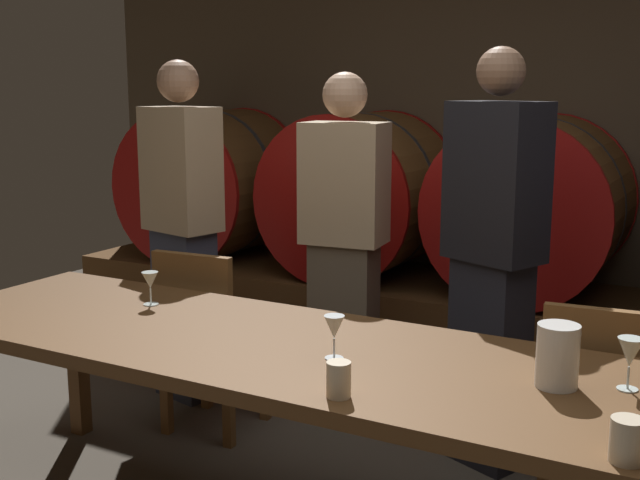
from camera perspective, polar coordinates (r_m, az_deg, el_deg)
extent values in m
cube|color=brown|center=(4.94, 16.99, 8.48)|extent=(6.46, 0.24, 2.88)
cube|color=brown|center=(4.61, 14.72, -6.68)|extent=(5.81, 0.90, 0.49)
cylinder|color=brown|center=(5.37, -7.71, 3.98)|extent=(0.96, 0.78, 0.96)
cylinder|color=#9E1411|center=(5.05, -10.43, 3.47)|extent=(0.98, 0.03, 0.98)
cylinder|color=#9E1411|center=(5.69, -5.30, 4.43)|extent=(0.98, 0.03, 0.98)
cylinder|color=#2D2D33|center=(5.37, -7.71, 3.98)|extent=(0.97, 0.04, 0.97)
cylinder|color=brown|center=(4.80, 2.85, 3.26)|extent=(0.96, 0.78, 0.96)
cylinder|color=maroon|center=(4.45, 0.57, 2.66)|extent=(0.98, 0.03, 0.98)
cylinder|color=maroon|center=(5.17, 4.81, 3.78)|extent=(0.98, 0.03, 0.98)
cylinder|color=#2D2D33|center=(4.80, 2.85, 3.26)|extent=(0.97, 0.04, 0.97)
cylinder|color=brown|center=(4.46, 14.83, 2.31)|extent=(0.96, 0.78, 0.96)
cylinder|color=#9E1411|center=(4.07, 13.43, 1.58)|extent=(0.98, 0.03, 0.98)
cylinder|color=#9E1411|center=(4.84, 16.00, 2.92)|extent=(0.98, 0.03, 0.98)
cylinder|color=#2D2D33|center=(4.46, 14.83, 2.31)|extent=(0.97, 0.04, 0.97)
cube|color=brown|center=(2.69, -1.51, -8.09)|extent=(2.98, 0.86, 0.05)
cube|color=brown|center=(3.93, -16.86, -8.21)|extent=(0.07, 0.07, 0.71)
cube|color=brown|center=(3.83, -7.45, -6.94)|extent=(0.43, 0.43, 0.04)
cube|color=brown|center=(3.62, -9.06, -4.24)|extent=(0.40, 0.07, 0.42)
cube|color=brown|center=(3.96, -3.92, -9.78)|extent=(0.05, 0.05, 0.42)
cube|color=brown|center=(4.13, -8.10, -9.00)|extent=(0.05, 0.05, 0.42)
cube|color=brown|center=(3.69, -6.53, -11.43)|extent=(0.05, 0.05, 0.42)
cube|color=brown|center=(3.87, -10.90, -10.49)|extent=(0.05, 0.05, 0.42)
cube|color=brown|center=(3.14, 19.41, -11.58)|extent=(0.44, 0.44, 0.04)
cube|color=brown|center=(2.89, 19.43, -8.67)|extent=(0.40, 0.08, 0.42)
cube|color=brown|center=(3.40, 16.44, -13.85)|extent=(0.05, 0.05, 0.42)
cube|color=#33384C|center=(4.24, -9.54, -5.21)|extent=(0.34, 0.26, 0.89)
cube|color=tan|center=(4.09, -9.87, 4.98)|extent=(0.42, 0.32, 0.62)
sphere|color=tan|center=(4.07, -10.08, 11.08)|extent=(0.21, 0.21, 0.21)
cube|color=brown|center=(3.89, 1.69, -6.57)|extent=(0.32, 0.23, 0.88)
cube|color=tan|center=(3.74, 1.75, 4.06)|extent=(0.40, 0.28, 0.56)
sphere|color=#D8A884|center=(3.71, 1.79, 10.29)|extent=(0.21, 0.21, 0.21)
cube|color=black|center=(3.52, 11.92, -8.54)|extent=(0.35, 0.30, 0.90)
cube|color=black|center=(3.35, 12.44, 4.06)|extent=(0.44, 0.37, 0.65)
sphere|color=#8C664C|center=(3.33, 12.76, 11.64)|extent=(0.20, 0.20, 0.20)
cylinder|color=white|center=(2.41, 16.55, -7.91)|extent=(0.12, 0.12, 0.18)
cylinder|color=silver|center=(3.25, -11.93, -4.49)|extent=(0.06, 0.06, 0.00)
cylinder|color=silver|center=(3.24, -11.95, -3.92)|extent=(0.01, 0.01, 0.06)
cone|color=silver|center=(3.22, -12.00, -2.81)|extent=(0.07, 0.07, 0.07)
cylinder|color=white|center=(2.57, 1.01, -8.40)|extent=(0.06, 0.06, 0.00)
cylinder|color=white|center=(2.56, 1.01, -7.69)|extent=(0.01, 0.01, 0.06)
cone|color=white|center=(2.54, 1.02, -6.21)|extent=(0.07, 0.07, 0.07)
cylinder|color=silver|center=(2.48, 21.03, -9.87)|extent=(0.06, 0.06, 0.00)
cylinder|color=silver|center=(2.47, 21.08, -9.13)|extent=(0.01, 0.01, 0.06)
cone|color=silver|center=(2.45, 21.20, -7.48)|extent=(0.07, 0.07, 0.08)
cylinder|color=beige|center=(2.26, 1.34, -9.89)|extent=(0.07, 0.07, 0.10)
cylinder|color=beige|center=(2.02, 21.01, -13.17)|extent=(0.08, 0.08, 0.11)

